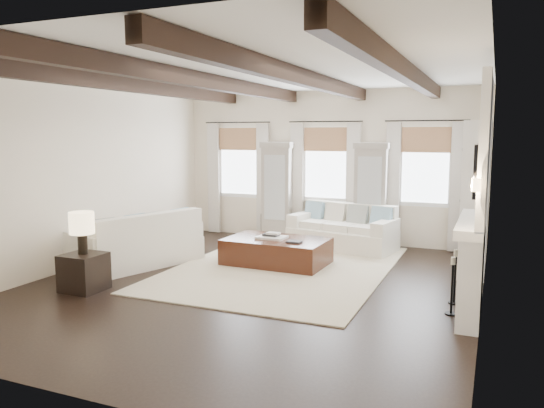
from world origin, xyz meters
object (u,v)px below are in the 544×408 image
at_px(sofa_left, 140,244).
at_px(side_table_back, 271,225).
at_px(sofa_back, 343,231).
at_px(ottoman, 277,252).
at_px(side_table_front, 84,272).

relative_size(sofa_left, side_table_back, 4.47).
bearing_deg(sofa_left, sofa_back, 44.05).
distance_m(sofa_left, side_table_back, 3.49).
relative_size(ottoman, side_table_back, 3.25).
distance_m(sofa_left, side_table_front, 1.54).
distance_m(sofa_back, ottoman, 1.91).
height_order(side_table_front, side_table_back, side_table_front).
relative_size(sofa_back, ottoman, 1.27).
distance_m(side_table_front, side_table_back, 4.93).
bearing_deg(sofa_back, side_table_back, 163.94).
relative_size(sofa_back, side_table_front, 4.05).
distance_m(ottoman, side_table_back, 2.51).
relative_size(sofa_left, side_table_front, 4.40).
height_order(sofa_back, side_table_back, sofa_back).
bearing_deg(sofa_left, side_table_front, -84.53).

